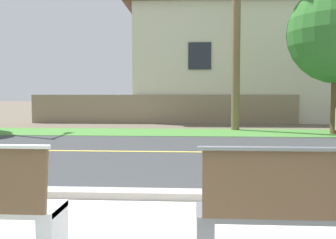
# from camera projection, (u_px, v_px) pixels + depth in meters

# --- Properties ---
(ground_plane) EXTENTS (140.00, 140.00, 0.00)m
(ground_plane) POSITION_uv_depth(u_px,v_px,m) (172.00, 144.00, 10.74)
(ground_plane) COLOR #665B4C
(curb_edge) EXTENTS (44.00, 0.30, 0.11)m
(curb_edge) POSITION_uv_depth(u_px,v_px,m) (152.00, 195.00, 5.11)
(curb_edge) COLOR #ADA89E
(curb_edge) RESTS_ON ground_plane
(street_asphalt) EXTENTS (52.00, 8.00, 0.01)m
(street_asphalt) POSITION_uv_depth(u_px,v_px,m) (169.00, 152.00, 9.25)
(street_asphalt) COLOR #383A3D
(street_asphalt) RESTS_ON ground_plane
(road_centre_line) EXTENTS (48.00, 0.14, 0.01)m
(road_centre_line) POSITION_uv_depth(u_px,v_px,m) (169.00, 152.00, 9.25)
(road_centre_line) COLOR #E0CC4C
(road_centre_line) RESTS_ON ground_plane
(far_verge_grass) EXTENTS (48.00, 2.80, 0.02)m
(far_verge_grass) POSITION_uv_depth(u_px,v_px,m) (177.00, 132.00, 14.05)
(far_verge_grass) COLOR #478438
(far_verge_grass) RESTS_ON ground_plane
(bench_right) EXTENTS (1.95, 0.48, 1.01)m
(bench_right) POSITION_uv_depth(u_px,v_px,m) (319.00, 212.00, 3.03)
(bench_right) COLOR slate
(bench_right) RESTS_ON ground_plane
(garden_wall) EXTENTS (13.00, 0.36, 1.40)m
(garden_wall) POSITION_uv_depth(u_px,v_px,m) (163.00, 109.00, 18.52)
(garden_wall) COLOR gray
(garden_wall) RESTS_ON ground_plane
(house_across_street) EXTENTS (12.91, 6.91, 6.54)m
(house_across_street) POSITION_uv_depth(u_px,v_px,m) (246.00, 61.00, 21.26)
(house_across_street) COLOR beige
(house_across_street) RESTS_ON ground_plane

